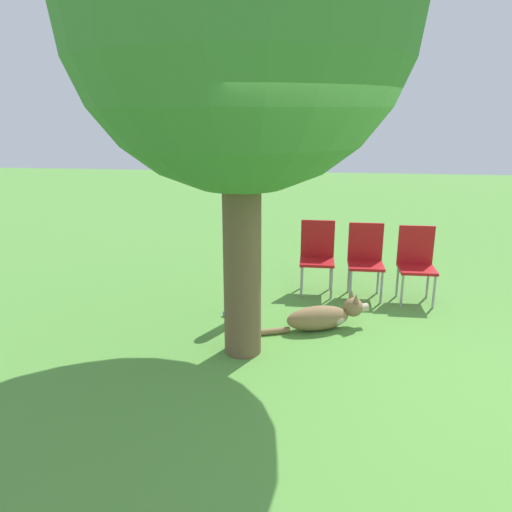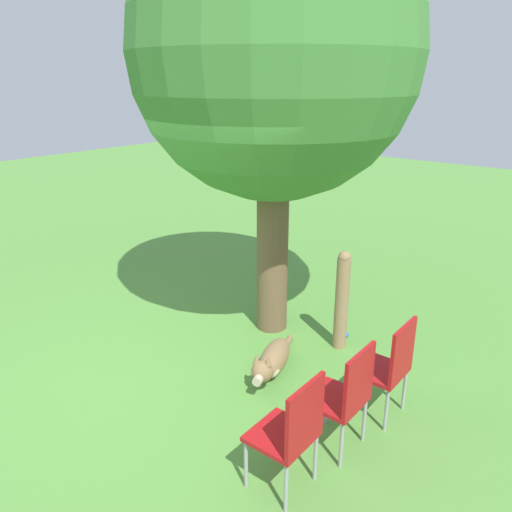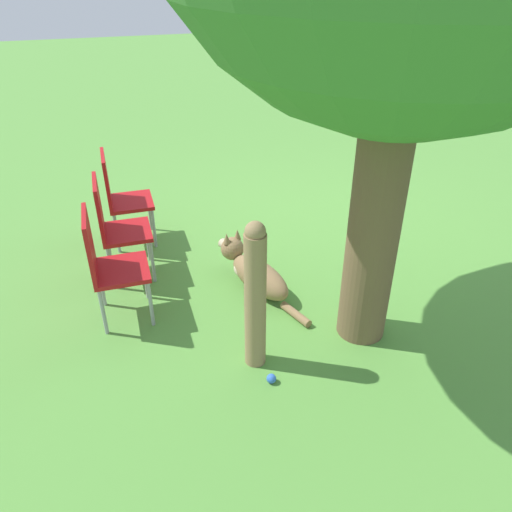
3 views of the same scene
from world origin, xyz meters
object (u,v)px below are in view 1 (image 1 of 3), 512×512
(dog, at_px, (325,316))
(red_chair_1, at_px, (366,256))
(tennis_ball, at_px, (225,313))
(oak_tree, at_px, (240,16))
(red_chair_2, at_px, (317,253))
(fence_post, at_px, (246,269))
(red_chair_0, at_px, (416,260))

(dog, distance_m, red_chair_1, 1.28)
(tennis_ball, bearing_deg, dog, -100.52)
(oak_tree, height_order, red_chair_2, oak_tree)
(oak_tree, xyz_separation_m, red_chair_2, (1.82, -0.72, -2.56))
(dog, height_order, tennis_ball, dog)
(red_chair_2, height_order, tennis_ball, red_chair_2)
(fence_post, xyz_separation_m, tennis_ball, (-0.05, 0.24, -0.55))
(red_chair_0, height_order, red_chair_1, same)
(oak_tree, height_order, fence_post, oak_tree)
(fence_post, distance_m, red_chair_0, 2.18)
(dog, xyz_separation_m, fence_post, (0.26, 0.92, 0.43))
(dog, height_order, red_chair_0, red_chair_0)
(red_chair_1, relative_size, tennis_ball, 13.87)
(fence_post, xyz_separation_m, red_chair_2, (0.94, -0.81, -0.05))
(fence_post, distance_m, red_chair_2, 1.24)
(red_chair_2, relative_size, tennis_ball, 13.87)
(oak_tree, xyz_separation_m, dog, (0.63, -0.82, -2.94))
(oak_tree, relative_size, tennis_ball, 67.89)
(red_chair_0, bearing_deg, oak_tree, -49.97)
(oak_tree, relative_size, fence_post, 4.03)
(red_chair_0, relative_size, red_chair_1, 1.00)
(oak_tree, xyz_separation_m, tennis_ball, (0.84, 0.33, -3.05))
(red_chair_2, distance_m, tennis_ball, 1.52)
(oak_tree, bearing_deg, red_chair_2, -21.51)
(dog, xyz_separation_m, red_chair_0, (1.03, -1.13, 0.39))
(red_chair_1, bearing_deg, dog, -25.13)
(fence_post, height_order, red_chair_0, fence_post)
(dog, bearing_deg, red_chair_1, 44.82)
(dog, relative_size, red_chair_1, 1.25)
(red_chair_0, relative_size, tennis_ball, 13.87)
(red_chair_0, bearing_deg, red_chair_2, -98.11)
(tennis_ball, bearing_deg, fence_post, -79.11)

